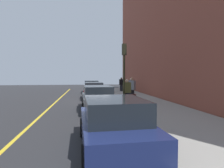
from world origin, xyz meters
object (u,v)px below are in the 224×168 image
parked_car_navy (114,124)px  pedestrian_navy_coat (131,85)px  parked_car_charcoal (98,98)px  pedestrian_olive_coat (127,91)px  parked_car_maroon (94,90)px  pedestrian_black_coat (121,84)px  pedestrian_grey_coat (132,88)px  parked_car_white (91,87)px  rolling_suitcase (134,98)px  traffic_light_pole (124,64)px

parked_car_navy → pedestrian_navy_coat: (15.16, -4.23, 0.30)m
parked_car_charcoal → pedestrian_olive_coat: size_ratio=2.64×
pedestrian_olive_coat → parked_car_charcoal: bearing=113.3°
parked_car_maroon → pedestrian_olive_coat: size_ratio=2.62×
pedestrian_olive_coat → pedestrian_black_coat: size_ratio=1.01×
parked_car_charcoal → pedestrian_grey_coat: 4.18m
parked_car_navy → parked_car_white: size_ratio=0.93×
pedestrian_olive_coat → pedestrian_black_coat: pedestrian_olive_coat is taller
parked_car_charcoal → rolling_suitcase: size_ratio=5.04×
pedestrian_navy_coat → pedestrian_grey_coat: pedestrian_grey_coat is taller
pedestrian_grey_coat → parked_car_charcoal: bearing=135.3°
parked_car_white → pedestrian_navy_coat: 5.24m
parked_car_white → pedestrian_navy_coat: pedestrian_navy_coat is taller
parked_car_charcoal → pedestrian_navy_coat: (8.81, -4.27, 0.29)m
pedestrian_navy_coat → pedestrian_grey_coat: size_ratio=0.92×
parked_car_navy → pedestrian_olive_coat: (7.24, -2.02, 0.33)m
parked_car_maroon → pedestrian_black_coat: bearing=-32.9°
parked_car_charcoal → pedestrian_black_coat: (11.94, -3.81, 0.32)m
parked_car_navy → pedestrian_olive_coat: size_ratio=2.41×
pedestrian_grey_coat → rolling_suitcase: bearing=-174.7°
parked_car_charcoal → traffic_light_pole: size_ratio=1.17×
pedestrian_navy_coat → pedestrian_grey_coat: bearing=167.1°
parked_car_white → traffic_light_pole: (-11.80, -1.67, 2.11)m
pedestrian_black_coat → pedestrian_grey_coat: (-8.97, 0.88, 0.05)m
pedestrian_olive_coat → pedestrian_grey_coat: pedestrian_grey_coat is taller
pedestrian_navy_coat → rolling_suitcase: size_ratio=1.83×
parked_car_white → parked_car_navy: bearing=-179.9°
pedestrian_olive_coat → rolling_suitcase: 1.91m
pedestrian_olive_coat → rolling_suitcase: (1.55, -0.91, -0.65)m
parked_car_charcoal → parked_car_maroon: (6.15, -0.06, -0.00)m
parked_car_maroon → traffic_light_pole: traffic_light_pole is taller
parked_car_white → pedestrian_black_coat: size_ratio=2.62×
parked_car_charcoal → pedestrian_grey_coat: pedestrian_grey_coat is taller
parked_car_white → pedestrian_navy_coat: (-3.03, -4.26, 0.29)m
parked_car_white → pedestrian_black_coat: pedestrian_black_coat is taller
parked_car_maroon → parked_car_white: size_ratio=1.01×
traffic_light_pole → rolling_suitcase: size_ratio=4.31×
parked_car_navy → parked_car_white: same height
parked_car_white → pedestrian_grey_coat: size_ratio=2.48×
parked_car_navy → pedestrian_black_coat: 18.67m
pedestrian_olive_coat → pedestrian_grey_coat: size_ratio=0.96×
parked_car_maroon → traffic_light_pole: (-6.11, -1.62, 2.11)m
parked_car_maroon → pedestrian_black_coat: (5.78, -3.74, 0.32)m
pedestrian_black_coat → parked_car_navy: bearing=168.4°
parked_car_white → pedestrian_olive_coat: size_ratio=2.59×
parked_car_white → traffic_light_pole: 12.10m
pedestrian_black_coat → rolling_suitcase: size_ratio=1.89×
parked_car_maroon → traffic_light_pole: bearing=-165.1°
parked_car_white → rolling_suitcase: parked_car_white is taller
rolling_suitcase → pedestrian_olive_coat: bearing=149.5°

